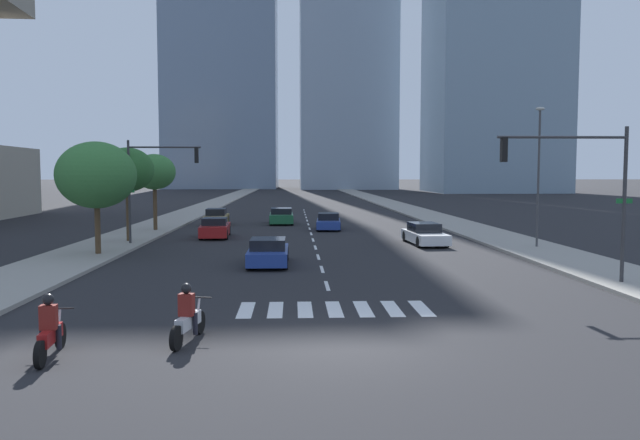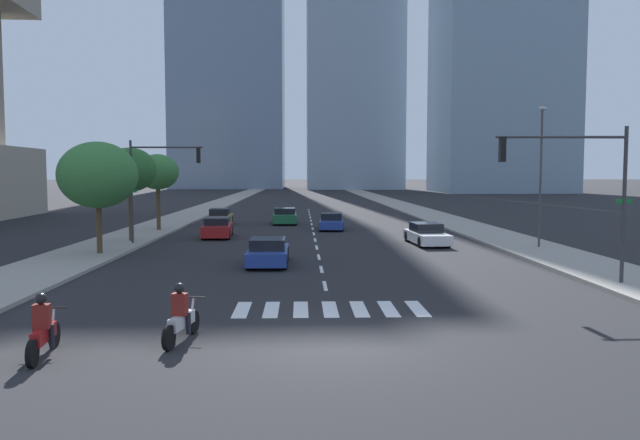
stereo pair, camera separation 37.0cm
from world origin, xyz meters
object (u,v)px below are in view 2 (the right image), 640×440
object	(u,v)px
street_tree_second	(130,170)
street_lamp_east	(541,166)
sedan_white_5	(427,235)
street_tree_nearest	(98,175)
motorcycle_lead	(43,332)
sedan_blue_1	(268,252)
traffic_signal_near	(576,175)
sedan_green_3	(285,216)
traffic_signal_far	(158,173)
sedan_blue_2	(332,222)
street_tree_third	(158,172)
sedan_red_4	(218,228)
sedan_gold_0	(220,217)
motorcycle_trailing	(181,319)

from	to	relation	value
street_tree_second	street_lamp_east	bearing A→B (deg)	-9.71
sedan_white_5	street_tree_nearest	distance (m)	18.43
motorcycle_lead	sedan_blue_1	xyz separation A→B (m)	(4.36, 14.20, -0.01)
traffic_signal_near	sedan_white_5	bearing A→B (deg)	-79.16
street_tree_second	sedan_blue_1	bearing A→B (deg)	-46.93
sedan_white_5	traffic_signal_near	world-z (taller)	traffic_signal_near
sedan_blue_1	sedan_green_3	size ratio (longest dim) A/B	0.95
sedan_blue_1	sedan_white_5	size ratio (longest dim) A/B	0.89
sedan_green_3	traffic_signal_far	bearing A→B (deg)	154.30
sedan_blue_2	street_tree_third	size ratio (longest dim) A/B	0.80
street_tree_nearest	street_tree_second	world-z (taller)	street_tree_nearest
motorcycle_lead	street_lamp_east	distance (m)	27.41
sedan_blue_2	traffic_signal_far	size ratio (longest dim) A/B	0.73
traffic_signal_near	traffic_signal_far	distance (m)	22.88
sedan_red_4	street_tree_third	world-z (taller)	street_tree_third
sedan_blue_2	traffic_signal_near	xyz separation A→B (m)	(7.73, -23.58, 3.55)
sedan_red_4	traffic_signal_far	world-z (taller)	traffic_signal_far
traffic_signal_near	street_tree_second	distance (m)	25.17
sedan_green_3	motorcycle_lead	bearing A→B (deg)	171.96
sedan_white_5	sedan_red_4	bearing A→B (deg)	-112.71
traffic_signal_far	street_tree_nearest	distance (m)	5.05
sedan_gold_0	street_tree_nearest	size ratio (longest dim) A/B	0.79
sedan_white_5	traffic_signal_far	bearing A→B (deg)	-93.80
sedan_blue_1	street_tree_third	world-z (taller)	street_tree_third
sedan_green_3	street_lamp_east	world-z (taller)	street_lamp_east
sedan_gold_0	traffic_signal_near	xyz separation A→B (m)	(16.55, -28.37, 3.51)
traffic_signal_far	street_lamp_east	size ratio (longest dim) A/B	0.78
sedan_gold_0	traffic_signal_near	bearing A→B (deg)	-150.92
street_tree_second	street_tree_third	size ratio (longest dim) A/B	1.03
sedan_red_4	sedan_green_3	bearing A→B (deg)	-23.55
sedan_green_3	street_lamp_east	xyz separation A→B (m)	(14.33, -17.79, 3.93)
motorcycle_trailing	sedan_green_3	size ratio (longest dim) A/B	0.48
sedan_gold_0	street_tree_nearest	distance (m)	19.85
sedan_red_4	traffic_signal_near	size ratio (longest dim) A/B	0.79
street_lamp_east	street_tree_third	xyz separation A→B (m)	(-23.16, 11.19, -0.31)
street_tree_nearest	sedan_blue_1	bearing A→B (deg)	-20.95
street_lamp_east	sedan_red_4	bearing A→B (deg)	159.03
sedan_blue_2	street_tree_second	xyz separation A→B (m)	(-12.41, -8.48, 3.79)
sedan_gold_0	sedan_green_3	distance (m)	5.26
motorcycle_trailing	sedan_red_4	size ratio (longest dim) A/B	0.48
sedan_blue_2	sedan_white_5	size ratio (longest dim) A/B	0.89
traffic_signal_near	sedan_red_4	bearing A→B (deg)	-49.74
sedan_blue_2	sedan_green_3	world-z (taller)	sedan_green_3
traffic_signal_far	street_tree_second	bearing A→B (deg)	146.46
motorcycle_lead	motorcycle_trailing	distance (m)	3.13
sedan_white_5	traffic_signal_far	size ratio (longest dim) A/B	0.82
sedan_green_3	street_tree_second	size ratio (longest dim) A/B	0.82
street_tree_nearest	motorcycle_trailing	bearing A→B (deg)	-66.26
sedan_blue_1	traffic_signal_near	size ratio (longest dim) A/B	0.75
sedan_blue_1	street_tree_nearest	size ratio (longest dim) A/B	0.77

